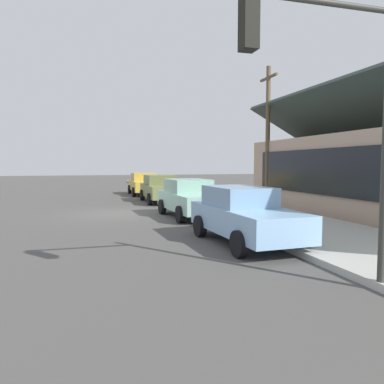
# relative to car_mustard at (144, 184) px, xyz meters

# --- Properties ---
(ground_plane) EXTENTS (120.00, 120.00, 0.00)m
(ground_plane) POSITION_rel_car_mustard_xyz_m (9.95, -2.68, -0.82)
(ground_plane) COLOR #4C4947
(sidewalk_curb) EXTENTS (60.00, 4.20, 0.16)m
(sidewalk_curb) POSITION_rel_car_mustard_xyz_m (9.95, 2.92, -0.74)
(sidewalk_curb) COLOR #B2AFA8
(sidewalk_curb) RESTS_ON ground
(car_mustard) EXTENTS (4.71, 2.11, 1.59)m
(car_mustard) POSITION_rel_car_mustard_xyz_m (0.00, 0.00, 0.00)
(car_mustard) COLOR gold
(car_mustard) RESTS_ON ground
(car_olive) EXTENTS (4.58, 2.05, 1.59)m
(car_olive) POSITION_rel_car_mustard_xyz_m (5.49, 0.15, -0.00)
(car_olive) COLOR olive
(car_olive) RESTS_ON ground
(car_seafoam) EXTENTS (4.45, 2.23, 1.59)m
(car_seafoam) POSITION_rel_car_mustard_xyz_m (11.94, 0.16, -0.00)
(car_seafoam) COLOR #9ED1BC
(car_seafoam) RESTS_ON ground
(car_skyblue) EXTENTS (4.49, 2.12, 1.59)m
(car_skyblue) POSITION_rel_car_mustard_xyz_m (17.40, 0.20, -0.00)
(car_skyblue) COLOR #8CB7E0
(car_skyblue) RESTS_ON ground
(traffic_light_main) EXTENTS (0.37, 2.79, 5.20)m
(traffic_light_main) POSITION_rel_car_mustard_xyz_m (21.76, -0.14, 2.67)
(traffic_light_main) COLOR #383833
(traffic_light_main) RESTS_ON ground
(utility_pole_wooden) EXTENTS (1.80, 0.24, 7.50)m
(utility_pole_wooden) POSITION_rel_car_mustard_xyz_m (8.49, 5.52, 3.11)
(utility_pole_wooden) COLOR brown
(utility_pole_wooden) RESTS_ON ground
(fire_hydrant_red) EXTENTS (0.22, 0.22, 0.71)m
(fire_hydrant_red) POSITION_rel_car_mustard_xyz_m (3.70, 1.52, -0.32)
(fire_hydrant_red) COLOR red
(fire_hydrant_red) RESTS_ON sidewalk_curb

